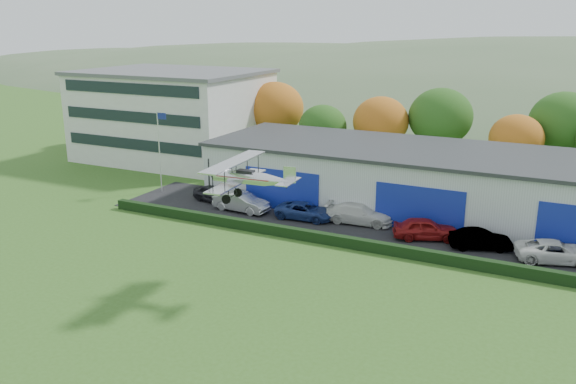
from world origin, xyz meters
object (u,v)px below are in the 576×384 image
at_px(car_3, 359,214).
at_px(car_4, 425,229).
at_px(car_0, 214,194).
at_px(car_6, 556,251).
at_px(car_5, 481,240).
at_px(biplane, 247,176).
at_px(office_block, 174,115).
at_px(flagpole, 160,143).
at_px(car_1, 241,202).
at_px(car_2, 305,211).
at_px(hangar, 437,181).

distance_m(car_3, car_4, 5.83).
height_order(car_0, car_6, car_0).
relative_size(car_5, biplane, 0.67).
bearing_deg(car_4, car_5, -115.88).
bearing_deg(car_6, office_block, 53.38).
distance_m(flagpole, car_1, 10.85).
relative_size(car_0, car_1, 0.86).
xyz_separation_m(office_block, car_2, (23.86, -14.42, -4.48)).
relative_size(hangar, car_6, 7.74).
height_order(car_0, car_1, car_1).
bearing_deg(office_block, car_1, -39.56).
bearing_deg(car_4, hangar, -14.42).
relative_size(car_2, car_6, 0.94).
xyz_separation_m(hangar, flagpole, (-24.88, -5.98, 2.13)).
height_order(car_4, car_6, car_4).
bearing_deg(car_6, car_1, 72.25).
height_order(hangar, biplane, biplane).
xyz_separation_m(flagpole, biplane, (18.00, -14.63, 2.24)).
distance_m(hangar, car_5, 9.63).
bearing_deg(hangar, car_5, -57.67).
relative_size(hangar, car_4, 8.48).
bearing_deg(car_1, car_5, -86.82).
bearing_deg(office_block, car_2, -31.14).
bearing_deg(hangar, car_6, -39.08).
distance_m(hangar, office_block, 33.84).
height_order(office_block, flagpole, office_block).
distance_m(car_4, car_5, 4.09).
xyz_separation_m(car_0, car_1, (3.62, -1.24, 0.09)).
height_order(car_1, biplane, biplane).
bearing_deg(car_5, hangar, 13.71).
distance_m(office_block, car_5, 41.14).
bearing_deg(car_6, car_0, 69.83).
height_order(flagpole, car_4, flagpole).
bearing_deg(car_2, hangar, -54.59).
height_order(car_0, car_2, car_0).
height_order(car_3, biplane, biplane).
bearing_deg(biplane, car_3, 77.35).
height_order(car_0, biplane, biplane).
height_order(flagpole, car_6, flagpole).
bearing_deg(flagpole, hangar, 13.51).
xyz_separation_m(car_1, car_6, (24.95, -0.23, -0.10)).
bearing_deg(car_5, flagpole, 67.56).
distance_m(hangar, car_3, 8.17).
xyz_separation_m(hangar, car_2, (-9.14, -7.40, -1.92)).
height_order(car_4, biplane, biplane).
bearing_deg(car_0, car_4, -79.06).
bearing_deg(car_2, car_4, -95.19).
distance_m(car_0, car_6, 28.60).
bearing_deg(car_0, car_6, -78.99).
relative_size(hangar, car_5, 9.29).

